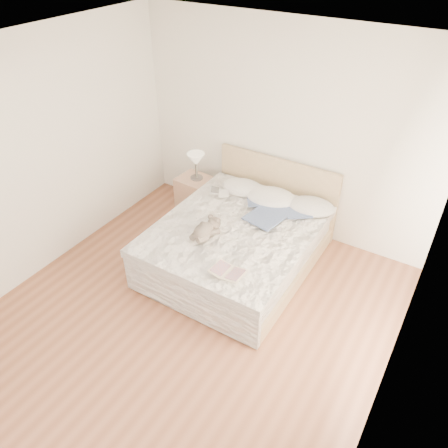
{
  "coord_description": "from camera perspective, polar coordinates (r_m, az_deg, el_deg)",
  "views": [
    {
      "loc": [
        2.03,
        -2.46,
        3.59
      ],
      "look_at": [
        -0.13,
        1.05,
        0.62
      ],
      "focal_mm": 35.0,
      "sensor_mm": 36.0,
      "label": 1
    }
  ],
  "objects": [
    {
      "name": "pillow_middle",
      "position": [
        5.56,
        6.19,
        3.48
      ],
      "size": [
        0.72,
        0.57,
        0.19
      ],
      "primitive_type": "ellipsoid",
      "rotation": [
        0.0,
        0.0,
        0.21
      ],
      "color": "white",
      "rests_on": "bed"
    },
    {
      "name": "table_lamp",
      "position": [
        5.99,
        -3.68,
        8.23
      ],
      "size": [
        0.27,
        0.27,
        0.38
      ],
      "color": "#4C4541",
      "rests_on": "nightstand"
    },
    {
      "name": "pillow_right",
      "position": [
        5.46,
        11.34,
        2.28
      ],
      "size": [
        0.64,
        0.5,
        0.17
      ],
      "primitive_type": "ellipsoid",
      "rotation": [
        0.0,
        0.0,
        0.18
      ],
      "color": "silver",
      "rests_on": "bed"
    },
    {
      "name": "childrens_book",
      "position": [
        4.42,
        0.51,
        -6.31
      ],
      "size": [
        0.36,
        0.25,
        0.02
      ],
      "primitive_type": "cube",
      "rotation": [
        0.0,
        0.0,
        -0.04
      ],
      "color": "beige",
      "rests_on": "bed"
    },
    {
      "name": "bed",
      "position": [
        5.32,
        1.99,
        -2.41
      ],
      "size": [
        1.72,
        2.14,
        1.0
      ],
      "color": "tan",
      "rests_on": "floor"
    },
    {
      "name": "window",
      "position": [
        3.5,
        23.9,
        -5.72
      ],
      "size": [
        0.02,
        1.3,
        1.1
      ],
      "primitive_type": "cube",
      "color": "white",
      "rests_on": "wall_right"
    },
    {
      "name": "pillow_left",
      "position": [
        5.74,
        2.47,
        4.79
      ],
      "size": [
        0.6,
        0.46,
        0.17
      ],
      "primitive_type": "ellipsoid",
      "rotation": [
        0.0,
        0.0,
        0.12
      ],
      "color": "white",
      "rests_on": "bed"
    },
    {
      "name": "photo_book",
      "position": [
        5.65,
        -0.59,
        4.16
      ],
      "size": [
        0.34,
        0.3,
        0.02
      ],
      "primitive_type": "cube",
      "rotation": [
        0.0,
        0.0,
        0.5
      ],
      "color": "white",
      "rests_on": "bed"
    },
    {
      "name": "ceiling",
      "position": [
        3.32,
        -8.11,
        19.84
      ],
      "size": [
        4.0,
        4.5,
        0.0
      ],
      "primitive_type": "cube",
      "color": "white",
      "rests_on": "ground"
    },
    {
      "name": "blouse",
      "position": [
        5.26,
        5.9,
        1.28
      ],
      "size": [
        0.72,
        0.75,
        0.02
      ],
      "primitive_type": null,
      "rotation": [
        0.0,
        0.0,
        -0.18
      ],
      "color": "#394A72",
      "rests_on": "bed"
    },
    {
      "name": "wall_right",
      "position": [
        3.33,
        22.64,
        -10.07
      ],
      "size": [
        0.02,
        4.5,
        2.7
      ],
      "primitive_type": "cube",
      "color": "white",
      "rests_on": "ground"
    },
    {
      "name": "nightstand",
      "position": [
        6.26,
        -3.79,
        3.74
      ],
      "size": [
        0.48,
        0.43,
        0.56
      ],
      "primitive_type": "cube",
      "rotation": [
        0.0,
        0.0,
        -0.07
      ],
      "color": "tan",
      "rests_on": "floor"
    },
    {
      "name": "teddy_bear",
      "position": [
        4.86,
        -2.69,
        -1.51
      ],
      "size": [
        0.28,
        0.37,
        0.19
      ],
      "primitive_type": null,
      "rotation": [
        0.0,
        0.0,
        -0.08
      ],
      "color": "#62564C",
      "rests_on": "bed"
    },
    {
      "name": "floor",
      "position": [
        4.81,
        -5.39,
        -12.8
      ],
      "size": [
        4.0,
        4.5,
        0.0
      ],
      "primitive_type": "cube",
      "color": "brown",
      "rests_on": "ground"
    },
    {
      "name": "wall_back",
      "position": [
        5.6,
        7.76,
        11.84
      ],
      "size": [
        4.0,
        0.02,
        2.7
      ],
      "primitive_type": "cube",
      "color": "white",
      "rests_on": "ground"
    },
    {
      "name": "wall_left",
      "position": [
        5.23,
        -24.37,
        7.06
      ],
      "size": [
        0.02,
        4.5,
        2.7
      ],
      "primitive_type": "cube",
      "color": "white",
      "rests_on": "ground"
    }
  ]
}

